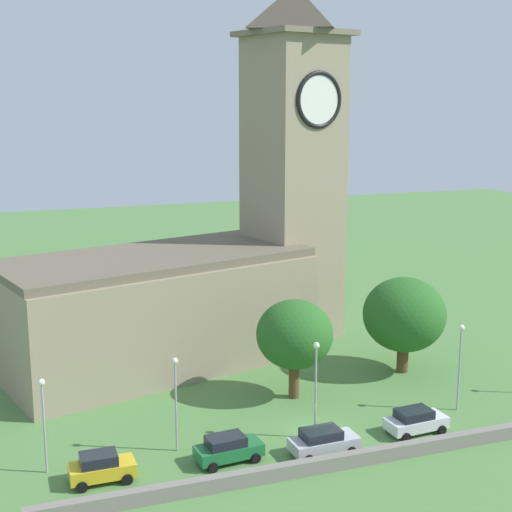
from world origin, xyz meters
name	(u,v)px	position (x,y,z in m)	size (l,w,h in m)	color
ground_plane	(246,362)	(0.00, 15.00, 0.00)	(200.00, 200.00, 0.00)	#517F42
church	(208,253)	(-2.22, 19.00, 9.30)	(34.17, 19.00, 33.21)	gray
quay_barrier	(351,460)	(0.00, -5.55, 0.47)	(40.48, 0.70, 0.95)	gray
car_yellow	(101,467)	(-15.32, -2.07, 0.93)	(4.02, 2.15, 1.85)	gold
car_green	(228,448)	(-7.19, -2.23, 0.90)	(4.50, 2.50, 1.78)	#1E6B38
car_silver	(323,441)	(-0.93, -3.33, 0.89)	(4.64, 2.41, 1.75)	silver
car_white	(416,421)	(6.57, -2.58, 0.88)	(4.49, 2.48, 1.73)	silver
streetlamp_west_end	(43,409)	(-18.41, 0.24, 4.24)	(0.44, 0.44, 6.25)	#9EA0A5
streetlamp_west_mid	(176,388)	(-9.96, 0.38, 4.42)	(0.44, 0.44, 6.55)	#9EA0A5
streetlamp_central	(316,374)	(-0.45, -0.95, 4.65)	(0.44, 0.44, 6.95)	#9EA0A5
streetlamp_east_mid	(460,353)	(11.62, -0.25, 4.51)	(0.44, 0.44, 6.70)	#9EA0A5
tree_riverside_west	(295,335)	(0.93, 6.17, 5.15)	(5.98, 5.98, 7.88)	brown
tree_riverside_east	(404,315)	(11.89, 8.25, 5.08)	(7.04, 7.04, 8.28)	brown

